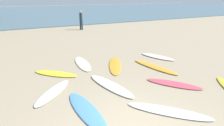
% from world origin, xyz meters
% --- Properties ---
extents(ocean_water, '(120.00, 40.00, 0.08)m').
position_xyz_m(ocean_water, '(0.00, 37.57, 0.04)').
color(ocean_water, slate).
rests_on(ocean_water, ground_plane).
extents(surfboard_0, '(1.61, 2.57, 0.06)m').
position_xyz_m(surfboard_0, '(1.63, 4.55, 0.03)').
color(surfboard_0, gold).
rests_on(surfboard_0, ground_plane).
extents(surfboard_1, '(1.89, 1.79, 0.07)m').
position_xyz_m(surfboard_1, '(-1.18, 4.70, 0.04)').
color(surfboard_1, yellow).
rests_on(surfboard_1, ground_plane).
extents(surfboard_2, '(1.32, 2.05, 0.09)m').
position_xyz_m(surfboard_2, '(4.32, 4.70, 0.04)').
color(surfboard_2, '#F9E1CC').
rests_on(surfboard_2, ground_plane).
extents(surfboard_3, '(1.74, 1.90, 0.08)m').
position_xyz_m(surfboard_3, '(-1.57, 3.01, 0.04)').
color(surfboard_3, white).
rests_on(surfboard_3, ground_plane).
extents(surfboard_4, '(0.80, 2.46, 0.06)m').
position_xyz_m(surfboard_4, '(-0.87, 1.45, 0.03)').
color(surfboard_4, '#5393E4').
rests_on(surfboard_4, ground_plane).
extents(surfboard_5, '(1.73, 1.94, 0.06)m').
position_xyz_m(surfboard_5, '(2.74, 1.69, 0.03)').
color(surfboard_5, '#DD4C60').
rests_on(surfboard_5, ground_plane).
extents(surfboard_6, '(2.09, 2.12, 0.06)m').
position_xyz_m(surfboard_6, '(1.31, 0.34, 0.03)').
color(surfboard_6, silver).
rests_on(surfboard_6, ground_plane).
extents(surfboard_7, '(1.12, 2.55, 0.08)m').
position_xyz_m(surfboard_7, '(0.48, 2.62, 0.04)').
color(surfboard_7, silver).
rests_on(surfboard_7, ground_plane).
extents(surfboard_8, '(1.07, 2.58, 0.08)m').
position_xyz_m(surfboard_8, '(3.21, 3.48, 0.04)').
color(surfboard_8, '#F59F2F').
rests_on(surfboard_8, ground_plane).
extents(surfboard_10, '(0.76, 2.34, 0.06)m').
position_xyz_m(surfboard_10, '(0.27, 5.45, 0.03)').
color(surfboard_10, silver).
rests_on(surfboard_10, ground_plane).
extents(beachgoer_near, '(0.39, 0.39, 1.81)m').
position_xyz_m(beachgoer_near, '(3.15, 15.01, 1.02)').
color(beachgoer_near, '#1E3342').
rests_on(beachgoer_near, ground_plane).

